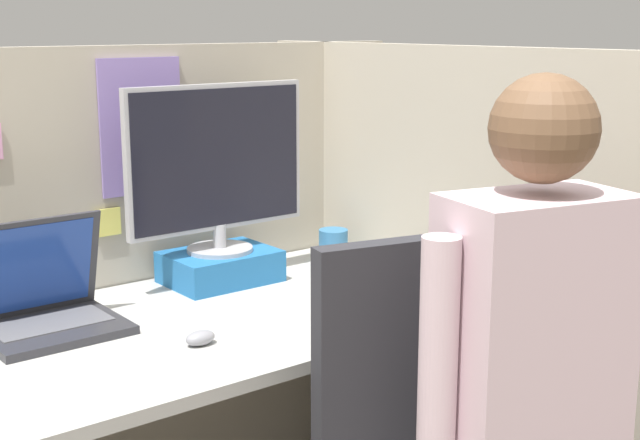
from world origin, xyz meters
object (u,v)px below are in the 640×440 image
(laptop, at_px, (48,309))
(coffee_mug, at_px, (333,245))
(paper_box, at_px, (220,266))
(stapler, at_px, (416,276))
(monitor, at_px, (217,164))
(carrot_toy, at_px, (359,309))
(person, at_px, (554,389))

(laptop, height_order, coffee_mug, laptop)
(paper_box, bearing_deg, stapler, -40.91)
(monitor, xyz_separation_m, stapler, (0.41, -0.36, -0.31))
(laptop, distance_m, coffee_mug, 0.92)
(paper_box, relative_size, monitor, 0.54)
(monitor, height_order, carrot_toy, monitor)
(paper_box, relative_size, carrot_toy, 1.95)
(stapler, relative_size, carrot_toy, 1.08)
(monitor, distance_m, carrot_toy, 0.58)
(paper_box, relative_size, stapler, 1.80)
(monitor, height_order, coffee_mug, monitor)
(stapler, bearing_deg, laptop, 164.43)
(paper_box, distance_m, carrot_toy, 0.49)
(coffee_mug, bearing_deg, carrot_toy, -122.43)
(stapler, relative_size, coffee_mug, 1.68)
(laptop, bearing_deg, carrot_toy, -31.41)
(monitor, height_order, laptop, monitor)
(paper_box, distance_m, laptop, 0.54)
(person, relative_size, coffee_mug, 14.19)
(laptop, relative_size, stapler, 1.91)
(coffee_mug, bearing_deg, paper_box, 176.36)
(paper_box, height_order, monitor, monitor)
(monitor, xyz_separation_m, carrot_toy, (0.10, -0.48, -0.31))
(paper_box, bearing_deg, person, -88.30)
(person, bearing_deg, stapler, 63.29)
(laptop, xyz_separation_m, person, (0.56, -1.01, -0.01))
(monitor, bearing_deg, carrot_toy, -78.49)
(stapler, xyz_separation_m, carrot_toy, (-0.31, -0.12, -0.00))
(paper_box, height_order, person, person)
(stapler, distance_m, coffee_mug, 0.33)
(laptop, distance_m, stapler, 0.98)
(stapler, xyz_separation_m, person, (-0.38, -0.75, 0.02))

